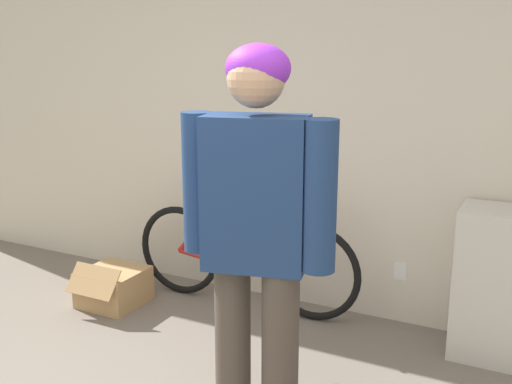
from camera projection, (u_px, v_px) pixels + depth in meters
The scene contains 4 objects.
wall_back at pixel (326, 119), 3.91m from camera, with size 8.00×0.07×2.60m.
person at pixel (256, 224), 2.49m from camera, with size 0.70×0.32×1.77m.
bicycle at pixel (242, 258), 4.11m from camera, with size 1.68×0.46×0.73m.
cardboard_box at pixel (113, 287), 4.18m from camera, with size 0.40×0.47×0.33m.
Camera 1 is at (1.37, -1.09, 1.76)m, focal length 42.00 mm.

